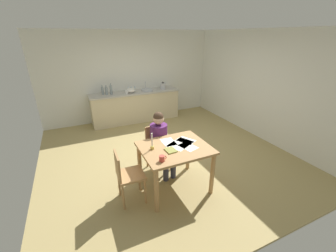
{
  "coord_description": "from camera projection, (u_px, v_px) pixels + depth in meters",
  "views": [
    {
      "loc": [
        -1.69,
        -3.78,
        2.46
      ],
      "look_at": [
        -0.13,
        -0.4,
        0.85
      ],
      "focal_mm": 22.67,
      "sensor_mm": 36.0,
      "label": 1
    }
  ],
  "objects": [
    {
      "name": "kitchen_counter",
      "position": [
        136.0,
        106.0,
        6.47
      ],
      "size": [
        2.64,
        0.64,
        0.9
      ],
      "color": "beige",
      "rests_on": "ground"
    },
    {
      "name": "wall_back",
      "position": [
        131.0,
        76.0,
        6.43
      ],
      "size": [
        5.2,
        0.12,
        2.6
      ],
      "primitive_type": "cube",
      "color": "silver",
      "rests_on": "ground"
    },
    {
      "name": "wine_glass_by_kettle",
      "position": [
        131.0,
        87.0,
        6.35
      ],
      "size": [
        0.07,
        0.07,
        0.15
      ],
      "color": "silver",
      "rests_on": "kitchen_counter"
    },
    {
      "name": "wall_right",
      "position": [
        261.0,
        85.0,
        5.26
      ],
      "size": [
        0.12,
        5.2,
        2.6
      ],
      "primitive_type": "cube",
      "color": "silver",
      "rests_on": "ground"
    },
    {
      "name": "paper_bill",
      "position": [
        168.0,
        142.0,
        3.58
      ],
      "size": [
        0.22,
        0.3,
        0.0
      ],
      "primitive_type": "cube",
      "rotation": [
        0.0,
        0.0,
        -0.04
      ],
      "color": "white",
      "rests_on": "dining_table"
    },
    {
      "name": "chair_side_empty",
      "position": [
        127.0,
        174.0,
        3.24
      ],
      "size": [
        0.42,
        0.42,
        0.88
      ],
      "color": "tan",
      "rests_on": "ground"
    },
    {
      "name": "candlestick",
      "position": [
        152.0,
        145.0,
        3.33
      ],
      "size": [
        0.06,
        0.06,
        0.28
      ],
      "color": "gold",
      "rests_on": "dining_table"
    },
    {
      "name": "mixing_bowl",
      "position": [
        131.0,
        90.0,
        6.18
      ],
      "size": [
        0.28,
        0.28,
        0.12
      ],
      "primitive_type": "ellipsoid",
      "color": "white",
      "rests_on": "kitchen_counter"
    },
    {
      "name": "paper_notice",
      "position": [
        186.0,
        140.0,
        3.63
      ],
      "size": [
        0.33,
        0.36,
        0.0
      ],
      "primitive_type": "cube",
      "rotation": [
        0.0,
        0.0,
        0.52
      ],
      "color": "white",
      "rests_on": "dining_table"
    },
    {
      "name": "bottle_vinegar",
      "position": [
        106.0,
        91.0,
        5.94
      ],
      "size": [
        0.07,
        0.07,
        0.26
      ],
      "color": "#8C999E",
      "rests_on": "kitchen_counter"
    },
    {
      "name": "person_seated",
      "position": [
        161.0,
        139.0,
        3.92
      ],
      "size": [
        0.37,
        0.62,
        1.19
      ],
      "color": "#592666",
      "rests_on": "ground"
    },
    {
      "name": "wine_glass_back_left",
      "position": [
        128.0,
        88.0,
        6.31
      ],
      "size": [
        0.07,
        0.07,
        0.15
      ],
      "color": "silver",
      "rests_on": "kitchen_counter"
    },
    {
      "name": "ground_plane",
      "position": [
        166.0,
        154.0,
        4.79
      ],
      "size": [
        5.2,
        5.2,
        0.04
      ],
      "primitive_type": "cube",
      "color": "tan"
    },
    {
      "name": "wine_glass_near_sink",
      "position": [
        135.0,
        87.0,
        6.39
      ],
      "size": [
        0.07,
        0.07,
        0.15
      ],
      "color": "silver",
      "rests_on": "kitchen_counter"
    },
    {
      "name": "sink_unit",
      "position": [
        147.0,
        90.0,
        6.43
      ],
      "size": [
        0.36,
        0.36,
        0.24
      ],
      "color": "#B2B7BC",
      "rests_on": "kitchen_counter"
    },
    {
      "name": "dining_table",
      "position": [
        175.0,
        154.0,
        3.47
      ],
      "size": [
        1.1,
        0.91,
        0.79
      ],
      "color": "tan",
      "rests_on": "ground"
    },
    {
      "name": "paper_envelope",
      "position": [
        188.0,
        146.0,
        3.43
      ],
      "size": [
        0.28,
        0.34,
        0.0
      ],
      "primitive_type": "cube",
      "rotation": [
        0.0,
        0.0,
        0.28
      ],
      "color": "white",
      "rests_on": "dining_table"
    },
    {
      "name": "chair_at_table",
      "position": [
        157.0,
        146.0,
        4.11
      ],
      "size": [
        0.45,
        0.45,
        0.86
      ],
      "color": "tan",
      "rests_on": "ground"
    },
    {
      "name": "coffee_mug",
      "position": [
        162.0,
        158.0,
        3.02
      ],
      "size": [
        0.11,
        0.08,
        0.09
      ],
      "color": "#D84C3F",
      "rests_on": "dining_table"
    },
    {
      "name": "paper_letter",
      "position": [
        177.0,
        146.0,
        3.44
      ],
      "size": [
        0.33,
        0.36,
        0.0
      ],
      "primitive_type": "cube",
      "rotation": [
        0.0,
        0.0,
        0.51
      ],
      "color": "white",
      "rests_on": "dining_table"
    },
    {
      "name": "teacup_on_counter",
      "position": [
        127.0,
        92.0,
        6.03
      ],
      "size": [
        0.12,
        0.08,
        0.11
      ],
      "color": "white",
      "rests_on": "kitchen_counter"
    },
    {
      "name": "book_magazine",
      "position": [
        171.0,
        150.0,
        3.31
      ],
      "size": [
        0.17,
        0.19,
        0.02
      ],
      "primitive_type": "cube",
      "rotation": [
        0.0,
        0.0,
        0.07
      ],
      "color": "olive",
      "rests_on": "dining_table"
    },
    {
      "name": "bottle_wine_red",
      "position": [
        111.0,
        90.0,
        5.97
      ],
      "size": [
        0.07,
        0.07,
        0.31
      ],
      "color": "#8C999E",
      "rests_on": "kitchen_counter"
    },
    {
      "name": "paper_receipt",
      "position": [
        184.0,
        142.0,
        3.59
      ],
      "size": [
        0.32,
        0.36,
        0.0
      ],
      "primitive_type": "cube",
      "rotation": [
        0.0,
        0.0,
        0.48
      ],
      "color": "white",
      "rests_on": "dining_table"
    },
    {
      "name": "stovetop_kettle",
      "position": [
        163.0,
        86.0,
        6.6
      ],
      "size": [
        0.18,
        0.18,
        0.22
      ],
      "color": "#B7BABF",
      "rests_on": "kitchen_counter"
    },
    {
      "name": "bottle_oil",
      "position": [
        103.0,
        91.0,
        5.94
      ],
      "size": [
        0.07,
        0.07,
        0.27
      ],
      "color": "#8C999E",
      "rests_on": "kitchen_counter"
    }
  ]
}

